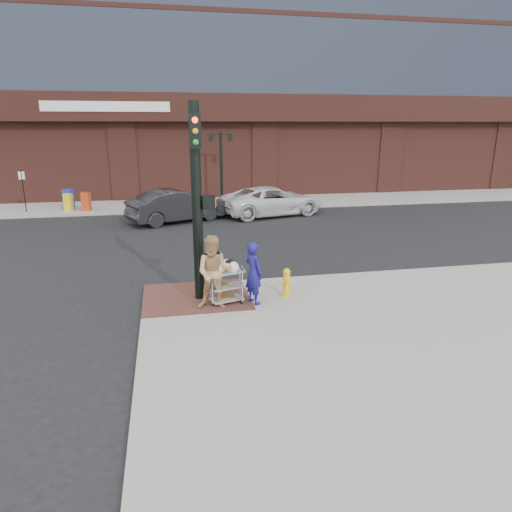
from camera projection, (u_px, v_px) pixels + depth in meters
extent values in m
plane|color=black|center=(223.00, 313.00, 11.55)|extent=(220.00, 220.00, 0.00)
cube|color=gray|center=(309.00, 173.00, 44.02)|extent=(65.00, 36.00, 0.15)
cube|color=#582D29|center=(196.00, 296.00, 12.24)|extent=(2.80, 2.40, 0.01)
cube|color=#572A22|center=(232.00, 4.00, 37.74)|extent=(42.00, 26.00, 28.00)
cylinder|color=black|center=(221.00, 168.00, 26.40)|extent=(0.16, 0.16, 4.00)
cube|color=black|center=(221.00, 134.00, 25.87)|extent=(1.20, 0.06, 0.06)
cube|color=black|center=(211.00, 138.00, 25.82)|extent=(0.22, 0.22, 0.35)
cube|color=black|center=(230.00, 138.00, 26.02)|extent=(0.22, 0.22, 0.35)
cylinder|color=black|center=(24.00, 191.00, 23.73)|extent=(0.05, 0.05, 2.20)
cylinder|color=black|center=(197.00, 205.00, 11.47)|extent=(0.26, 0.26, 5.00)
cube|color=black|center=(209.00, 203.00, 11.51)|extent=(0.32, 0.28, 0.34)
cube|color=#FF260C|center=(215.00, 202.00, 11.54)|extent=(0.02, 0.18, 0.22)
cube|color=black|center=(195.00, 131.00, 10.71)|extent=(0.28, 0.18, 0.80)
imported|color=navy|center=(254.00, 273.00, 11.61)|extent=(0.61, 0.71, 1.63)
imported|color=tan|center=(215.00, 273.00, 11.24)|extent=(1.04, 0.89, 1.87)
imported|color=black|center=(178.00, 206.00, 22.13)|extent=(5.07, 3.43, 1.58)
imported|color=silver|center=(272.00, 201.00, 23.78)|extent=(5.80, 3.65, 1.49)
cube|color=gray|center=(226.00, 272.00, 11.61)|extent=(0.92, 0.66, 0.03)
cube|color=gray|center=(226.00, 287.00, 11.72)|extent=(0.92, 0.66, 0.03)
cube|color=gray|center=(227.00, 299.00, 11.82)|extent=(0.92, 0.66, 0.03)
cube|color=black|center=(229.00, 266.00, 11.63)|extent=(0.20, 0.13, 0.29)
cube|color=brown|center=(222.00, 285.00, 11.69)|extent=(0.27, 0.31, 0.07)
cube|color=brown|center=(227.00, 297.00, 11.81)|extent=(0.42, 0.33, 0.06)
cylinder|color=#F0B014|center=(286.00, 294.00, 12.32)|extent=(0.25, 0.25, 0.07)
cylinder|color=#F0B014|center=(286.00, 283.00, 12.23)|extent=(0.18, 0.18, 0.56)
sphere|color=#F0B014|center=(287.00, 272.00, 12.14)|extent=(0.20, 0.20, 0.20)
cylinder|color=#F0B014|center=(286.00, 281.00, 12.21)|extent=(0.36, 0.08, 0.08)
cube|color=red|center=(86.00, 202.00, 24.21)|extent=(0.49, 0.46, 0.99)
cube|color=gold|center=(68.00, 202.00, 24.26)|extent=(0.46, 0.44, 0.91)
cube|color=#17299A|center=(69.00, 199.00, 24.66)|extent=(0.58, 0.56, 1.09)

